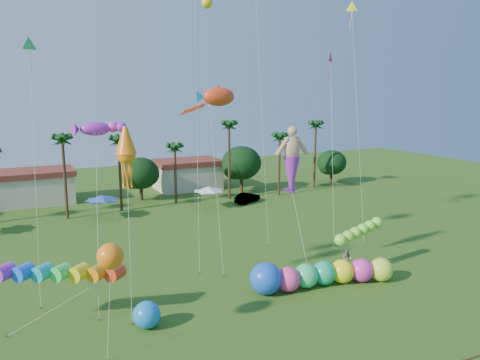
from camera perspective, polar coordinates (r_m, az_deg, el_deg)
name	(u,v)px	position (r m, az deg, el deg)	size (l,w,h in m)	color
ground	(311,349)	(31.14, 8.67, -19.71)	(160.00, 160.00, 0.00)	#285116
tree_line	(159,171)	(69.55, -9.79, 1.05)	(69.46, 8.91, 11.00)	#3A2819
buildings_row	(106,183)	(74.23, -15.99, -0.40)	(35.00, 7.00, 4.00)	beige
tent_row	(103,198)	(60.39, -16.38, -2.16)	(31.00, 4.00, 0.60)	white
car_b	(247,198)	(67.52, 0.91, -2.16)	(1.53, 4.40, 1.45)	#4C4C54
spectator_b	(347,258)	(43.93, 12.92, -9.31)	(0.86, 0.67, 1.77)	gray
caterpillar_inflatable	(317,275)	(39.34, 9.40, -11.30)	(12.50, 4.49, 2.55)	#FC4295
blue_ball	(147,315)	(33.33, -11.29, -15.82)	(1.87, 1.87, 1.87)	blue
rainbow_tube	(85,278)	(33.99, -18.38, -11.26)	(8.84, 5.11, 3.87)	red
green_worm	(340,240)	(41.07, 12.15, -7.15)	(9.70, 1.57, 3.91)	#80FE38
orange_ball_kite	(110,256)	(29.36, -15.54, -8.95)	(1.84, 2.21, 6.83)	orange
merman_kite	(292,165)	(39.99, 6.32, 1.82)	(2.57, 4.76, 12.39)	tan
fish_kite	(219,97)	(43.50, -2.61, 10.11)	(4.73, 5.99, 16.25)	#E54019
squid_kite	(126,155)	(34.20, -13.70, 2.96)	(1.72, 4.13, 13.42)	orange
lobster_kite	(96,129)	(35.26, -17.20, 5.98)	(4.18, 4.87, 13.82)	purple
delta_kite_red	(331,60)	(49.83, 11.02, 14.14)	(2.19, 4.20, 19.80)	#CD164C
delta_kite_yellow	(352,12)	(51.65, 13.48, 19.34)	(1.15, 4.65, 24.79)	#F6FC19
delta_kite_green	(29,49)	(38.71, -24.29, 14.31)	(1.48, 3.71, 19.70)	#2CBF5E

